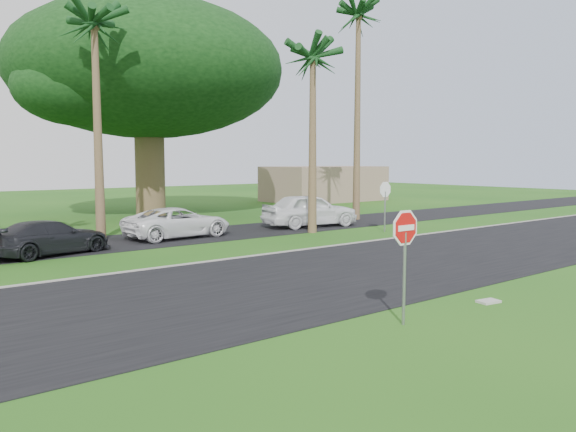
# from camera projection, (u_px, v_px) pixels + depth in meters

# --- Properties ---
(ground) EXTENTS (120.00, 120.00, 0.00)m
(ground) POSITION_uv_depth(u_px,v_px,m) (298.00, 301.00, 14.12)
(ground) COLOR #1C4E13
(ground) RESTS_ON ground
(road) EXTENTS (120.00, 8.00, 0.02)m
(road) POSITION_uv_depth(u_px,v_px,m) (253.00, 286.00, 15.69)
(road) COLOR black
(road) RESTS_ON ground
(parking_strip) EXTENTS (120.00, 5.00, 0.02)m
(parking_strip) POSITION_uv_depth(u_px,v_px,m) (114.00, 243.00, 23.92)
(parking_strip) COLOR black
(parking_strip) RESTS_ON ground
(curb) EXTENTS (120.00, 0.12, 0.06)m
(curb) POSITION_uv_depth(u_px,v_px,m) (185.00, 265.00, 18.86)
(curb) COLOR gray
(curb) RESTS_ON ground
(stop_sign_near) EXTENTS (1.05, 0.07, 2.62)m
(stop_sign_near) POSITION_uv_depth(u_px,v_px,m) (405.00, 243.00, 11.90)
(stop_sign_near) COLOR gray
(stop_sign_near) RESTS_ON ground
(stop_sign_far) EXTENTS (1.05, 0.07, 2.62)m
(stop_sign_far) POSITION_uv_depth(u_px,v_px,m) (385.00, 196.00, 27.57)
(stop_sign_far) COLOR gray
(stop_sign_far) RESTS_ON ground
(palm_center) EXTENTS (5.00, 5.00, 10.50)m
(palm_center) POSITION_uv_depth(u_px,v_px,m) (94.00, 29.00, 24.20)
(palm_center) COLOR brown
(palm_center) RESTS_ON ground
(palm_right_near) EXTENTS (5.00, 5.00, 9.50)m
(palm_right_near) POSITION_uv_depth(u_px,v_px,m) (313.00, 62.00, 26.66)
(palm_right_near) COLOR brown
(palm_right_near) RESTS_ON ground
(palm_right_far) EXTENTS (5.00, 5.00, 13.00)m
(palm_right_far) POSITION_uv_depth(u_px,v_px,m) (358.00, 20.00, 32.36)
(palm_right_far) COLOR brown
(palm_right_far) RESTS_ON ground
(canopy_tree) EXTENTS (16.50, 16.50, 13.12)m
(canopy_tree) POSITION_uv_depth(u_px,v_px,m) (148.00, 71.00, 34.17)
(canopy_tree) COLOR brown
(canopy_tree) RESTS_ON ground
(building_far) EXTENTS (10.00, 6.00, 3.00)m
(building_far) POSITION_uv_depth(u_px,v_px,m) (324.00, 184.00, 49.06)
(building_far) COLOR gray
(building_far) RESTS_ON ground
(car_dark) EXTENTS (4.76, 2.89, 1.29)m
(car_dark) POSITION_uv_depth(u_px,v_px,m) (50.00, 238.00, 20.87)
(car_dark) COLOR black
(car_dark) RESTS_ON ground
(car_minivan) EXTENTS (5.08, 2.61, 1.37)m
(car_minivan) POSITION_uv_depth(u_px,v_px,m) (178.00, 223.00, 25.55)
(car_minivan) COLOR white
(car_minivan) RESTS_ON ground
(car_pickup) EXTENTS (5.43, 2.94, 1.75)m
(car_pickup) POSITION_uv_depth(u_px,v_px,m) (310.00, 210.00, 29.79)
(car_pickup) COLOR white
(car_pickup) RESTS_ON ground
(utility_slab) EXTENTS (0.60, 0.44, 0.06)m
(utility_slab) POSITION_uv_depth(u_px,v_px,m) (488.00, 301.00, 13.93)
(utility_slab) COLOR #A2A19A
(utility_slab) RESTS_ON ground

